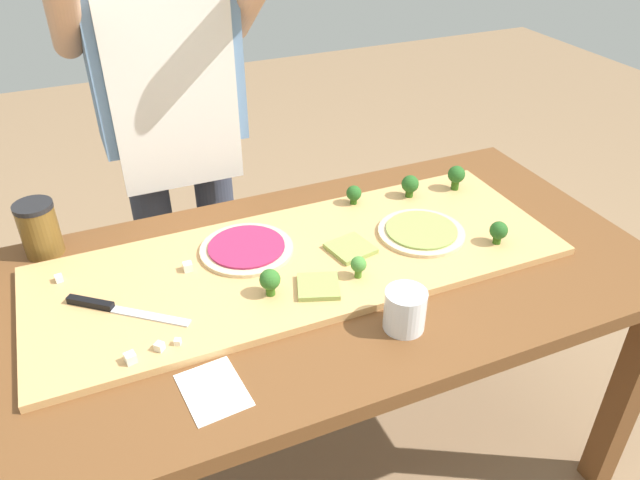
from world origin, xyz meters
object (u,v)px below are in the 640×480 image
at_px(chefs_knife, 110,307).
at_px(broccoli_floret_back_mid, 410,185).
at_px(pizza_whole_pesto_green, 421,232).
at_px(prep_table, 319,303).
at_px(pizza_slice_far_left, 318,286).
at_px(pizza_whole_beet_magenta, 247,248).
at_px(cook_center, 170,105).
at_px(cheese_crumble_e, 160,346).
at_px(sauce_jar, 39,229).
at_px(cheese_crumble_c, 130,358).
at_px(flour_cup, 405,312).
at_px(broccoli_floret_back_left, 270,280).
at_px(cheese_crumble_a, 59,278).
at_px(broccoli_floret_center_right, 359,265).
at_px(broccoli_floret_front_left, 456,175).
at_px(cheese_crumble_d, 188,267).
at_px(broccoli_floret_center_left, 499,231).
at_px(recipe_note, 213,390).
at_px(broccoli_floret_back_right, 354,194).
at_px(cheese_crumble_b, 178,342).
at_px(pizza_slice_far_right, 351,248).

height_order(chefs_knife, broccoli_floret_back_mid, broccoli_floret_back_mid).
bearing_deg(pizza_whole_pesto_green, prep_table, -175.63).
bearing_deg(chefs_knife, pizza_slice_far_left, -14.10).
bearing_deg(pizza_whole_beet_magenta, cook_center, 97.54).
distance_m(pizza_whole_beet_magenta, cheese_crumble_e, 0.38).
bearing_deg(broccoli_floret_back_mid, sauce_jar, 171.74).
xyz_separation_m(cheese_crumble_c, flour_cup, (0.56, -0.10, 0.01)).
height_order(broccoli_floret_back_left, cheese_crumble_a, broccoli_floret_back_left).
distance_m(cheese_crumble_c, flour_cup, 0.56).
bearing_deg(broccoli_floret_back_left, chefs_knife, 165.38).
bearing_deg(broccoli_floret_center_right, cook_center, 111.68).
bearing_deg(broccoli_floret_front_left, cheese_crumble_c, -160.69).
relative_size(chefs_knife, cheese_crumble_d, 11.54).
bearing_deg(broccoli_floret_front_left, chefs_knife, -170.68).
bearing_deg(pizza_slice_far_left, cheese_crumble_d, 143.84).
xyz_separation_m(broccoli_floret_center_left, broccoli_floret_back_mid, (-0.08, 0.30, 0.00)).
distance_m(pizza_whole_pesto_green, pizza_whole_beet_magenta, 0.45).
height_order(pizza_slice_far_left, cheese_crumble_c, cheese_crumble_c).
bearing_deg(broccoli_floret_center_left, prep_table, 168.86).
xyz_separation_m(pizza_slice_far_left, recipe_note, (-0.30, -0.19, -0.02)).
distance_m(broccoli_floret_center_left, broccoli_floret_back_right, 0.41).
distance_m(broccoli_floret_front_left, cook_center, 0.85).
bearing_deg(broccoli_floret_front_left, broccoli_floret_center_left, -102.52).
bearing_deg(cheese_crumble_e, pizza_slice_far_left, 8.66).
height_order(pizza_whole_pesto_green, cheese_crumble_d, cheese_crumble_d).
bearing_deg(broccoli_floret_center_left, flour_cup, -155.55).
xyz_separation_m(pizza_whole_pesto_green, recipe_note, (-0.63, -0.29, -0.02)).
relative_size(cheese_crumble_a, sauce_jar, 0.12).
xyz_separation_m(cheese_crumble_b, cook_center, (0.17, 0.74, 0.22)).
bearing_deg(broccoli_floret_front_left, prep_table, -159.37).
bearing_deg(broccoli_floret_center_right, pizza_whole_beet_magenta, 135.12).
bearing_deg(pizza_slice_far_right, cheese_crumble_b, -160.58).
bearing_deg(pizza_whole_beet_magenta, cheese_crumble_a, 173.11).
height_order(broccoli_floret_front_left, cheese_crumble_d, broccoli_floret_front_left).
bearing_deg(cheese_crumble_b, cheese_crumble_c, -172.17).
bearing_deg(broccoli_floret_center_left, broccoli_floret_center_right, 178.33).
relative_size(pizza_whole_beet_magenta, recipe_note, 1.60).
xyz_separation_m(prep_table, cheese_crumble_b, (-0.37, -0.14, 0.12)).
bearing_deg(broccoli_floret_center_left, cook_center, 133.57).
relative_size(broccoli_floret_back_mid, cheese_crumble_b, 4.99).
xyz_separation_m(prep_table, cheese_crumble_e, (-0.41, -0.14, 0.12)).
height_order(flour_cup, recipe_note, flour_cup).
bearing_deg(broccoli_floret_back_mid, cheese_crumble_e, -156.00).
height_order(broccoli_floret_back_right, cook_center, cook_center).
height_order(chefs_knife, pizza_whole_pesto_green, same).
height_order(broccoli_floret_back_mid, cook_center, cook_center).
height_order(pizza_slice_far_right, pizza_slice_far_left, same).
xyz_separation_m(cheese_crumble_e, sauce_jar, (-0.20, 0.49, 0.04)).
relative_size(broccoli_floret_center_left, cheese_crumble_e, 3.65).
xyz_separation_m(pizza_slice_far_right, cheese_crumble_e, (-0.51, -0.17, 0.00)).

